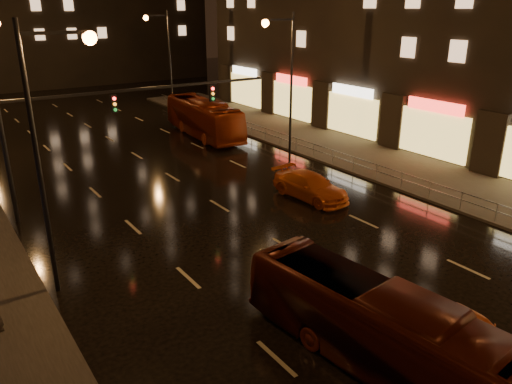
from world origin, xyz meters
TOP-DOWN VIEW (x-y plane):
  - ground at (0.00, 20.00)m, footprint 140.00×140.00m
  - sidewalk_right at (13.50, 15.00)m, footprint 7.00×70.00m
  - traffic_signal at (-5.06, 20.00)m, footprint 15.31×0.32m
  - railing_right at (10.20, 18.00)m, footprint 0.05×56.00m
  - bus_red at (-2.63, 2.00)m, footprint 3.28×9.76m
  - bus_curb at (7.04, 30.52)m, footprint 3.62×11.16m
  - taxi_near at (0.50, 1.00)m, footprint 1.42×3.48m
  - taxi_far at (4.90, 14.11)m, footprint 2.38×5.08m

SIDE VIEW (x-z plane):
  - ground at x=0.00m, z-range 0.00..0.00m
  - sidewalk_right at x=13.50m, z-range 0.00..0.15m
  - taxi_near at x=0.50m, z-range 0.00..1.18m
  - taxi_far at x=4.90m, z-range 0.00..1.44m
  - railing_right at x=10.20m, z-range 0.40..1.40m
  - bus_red at x=-2.63m, z-range 0.00..2.67m
  - bus_curb at x=7.04m, z-range 0.00..3.05m
  - traffic_signal at x=-5.06m, z-range 1.64..7.84m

